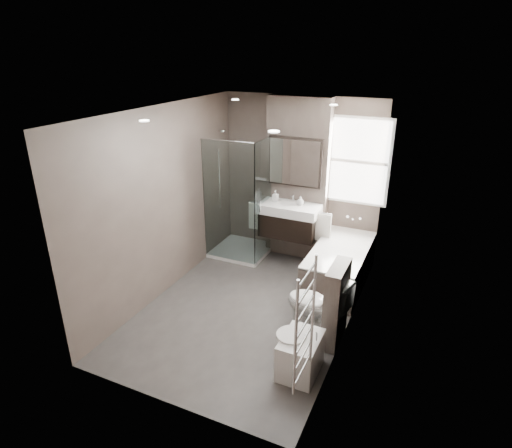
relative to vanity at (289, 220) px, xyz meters
The scene contains 15 objects.
room 1.53m from the vanity, 90.00° to the right, with size 2.70×3.90×2.70m.
vanity_pier 0.66m from the vanity, 90.00° to the left, with size 1.00×0.25×2.60m, color #534842.
vanity is the anchor object (origin of this frame).
mirror_cabinet 0.91m from the vanity, 90.00° to the left, with size 0.86×0.08×0.76m.
towel_left 0.56m from the vanity, behind, with size 0.24×0.06×0.44m, color silver.
towel_right 0.56m from the vanity, ahead, with size 0.24×0.06×0.44m, color silver.
shower_enclosure 0.80m from the vanity, behind, with size 0.90×0.90×2.00m.
bathtub 1.07m from the vanity, 19.37° to the right, with size 0.75×1.60×0.57m.
window 1.37m from the vanity, 26.58° to the left, with size 0.98×0.06×1.33m.
toilet 1.94m from the vanity, 59.36° to the right, with size 0.44×0.77×0.78m, color white.
cistern_box 2.08m from the vanity, 54.16° to the right, with size 0.19×0.55×1.00m.
bidet 2.62m from the vanity, 66.73° to the right, with size 0.47×0.54×0.56m.
towel_radiator 3.30m from the vanity, 67.55° to the right, with size 0.03×0.49×1.10m.
soap_bottle_a 0.44m from the vanity, 169.97° to the left, with size 0.08×0.08×0.18m, color white.
soap_bottle_b 0.37m from the vanity, 12.85° to the left, with size 0.11×0.11×0.14m, color white.
Camera 1 is at (2.11, -4.48, 3.28)m, focal length 30.00 mm.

